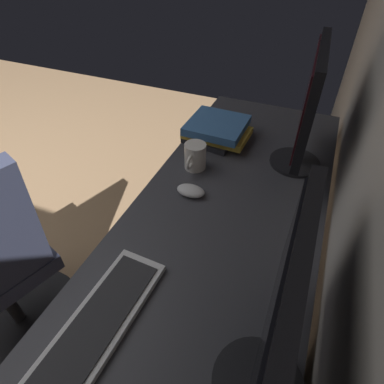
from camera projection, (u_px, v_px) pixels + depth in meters
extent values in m
cube|color=#38383D|center=(207.00, 254.00, 0.97)|extent=(2.08, 0.64, 0.03)
cylinder|color=silver|center=(222.00, 160.00, 1.96)|extent=(0.05, 0.05, 0.70)
cylinder|color=silver|center=(308.00, 180.00, 1.81)|extent=(0.05, 0.05, 0.70)
cube|color=silver|center=(110.00, 368.00, 1.06)|extent=(0.37, 0.01, 0.61)
cylinder|color=black|center=(294.00, 162.00, 1.29)|extent=(0.20, 0.20, 0.01)
cylinder|color=black|center=(298.00, 151.00, 1.25)|extent=(0.04, 0.04, 0.10)
cube|color=black|center=(311.00, 98.00, 1.10)|extent=(0.47, 0.05, 0.34)
cube|color=#330F14|center=(307.00, 97.00, 1.11)|extent=(0.43, 0.03, 0.30)
cylinder|color=black|center=(258.00, 384.00, 0.68)|extent=(0.20, 0.20, 0.01)
cylinder|color=black|center=(262.00, 375.00, 0.64)|extent=(0.04, 0.04, 0.10)
cube|color=black|center=(279.00, 332.00, 0.52)|extent=(0.58, 0.03, 0.28)
cube|color=black|center=(268.00, 328.00, 0.52)|extent=(0.53, 0.01, 0.25)
cube|color=silver|center=(100.00, 322.00, 0.78)|extent=(0.43, 0.16, 0.02)
cube|color=#2D2D30|center=(99.00, 320.00, 0.77)|extent=(0.38, 0.13, 0.00)
ellipsoid|color=silver|center=(191.00, 191.00, 1.14)|extent=(0.06, 0.10, 0.03)
cube|color=black|center=(214.00, 135.00, 1.44)|extent=(0.26, 0.24, 0.02)
cube|color=gold|center=(217.00, 133.00, 1.40)|extent=(0.19, 0.28, 0.03)
cube|color=#38669E|center=(217.00, 125.00, 1.38)|extent=(0.24, 0.25, 0.03)
cylinder|color=silver|center=(195.00, 156.00, 1.24)|extent=(0.08, 0.08, 0.11)
torus|color=silver|center=(190.00, 163.00, 1.20)|extent=(0.06, 0.01, 0.06)
cylinder|color=black|center=(5.00, 297.00, 1.38)|extent=(0.05, 0.05, 0.37)
cylinder|color=black|center=(21.00, 319.00, 1.51)|extent=(0.56, 0.56, 0.03)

